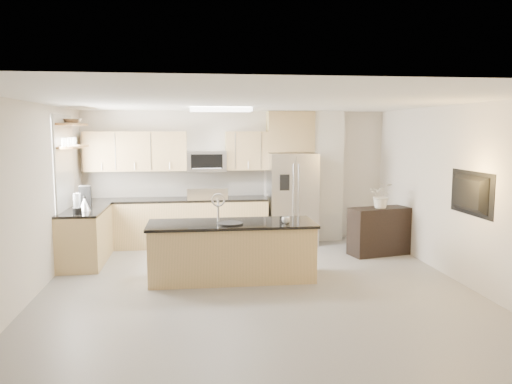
{
  "coord_description": "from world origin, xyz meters",
  "views": [
    {
      "loc": [
        -0.87,
        -6.67,
        2.23
      ],
      "look_at": [
        0.15,
        1.3,
        1.23
      ],
      "focal_mm": 35.0,
      "sensor_mm": 36.0,
      "label": 1
    }
  ],
  "objects": [
    {
      "name": "upper_cabinets",
      "position": [
        -1.3,
        3.09,
        1.83
      ],
      "size": [
        3.5,
        0.33,
        0.75
      ],
      "color": "tan",
      "rests_on": "wall_back"
    },
    {
      "name": "cup",
      "position": [
        0.48,
        0.46,
        0.91
      ],
      "size": [
        0.15,
        0.15,
        0.1
      ],
      "primitive_type": "imported",
      "rotation": [
        0.0,
        0.0,
        -0.31
      ],
      "color": "silver",
      "rests_on": "island"
    },
    {
      "name": "floor",
      "position": [
        0.0,
        0.0,
        0.0
      ],
      "size": [
        6.5,
        6.5,
        0.0
      ],
      "primitive_type": "plane",
      "color": "gray",
      "rests_on": "ground"
    },
    {
      "name": "credenza",
      "position": [
        2.43,
        1.77,
        0.43
      ],
      "size": [
        1.14,
        0.67,
        0.85
      ],
      "primitive_type": "cube",
      "rotation": [
        0.0,
        0.0,
        0.23
      ],
      "color": "black",
      "rests_on": "floor"
    },
    {
      "name": "kettle",
      "position": [
        -2.62,
        1.64,
        1.03
      ],
      "size": [
        0.19,
        0.19,
        0.24
      ],
      "color": "silver",
      "rests_on": "left_counter"
    },
    {
      "name": "platter",
      "position": [
        -0.34,
        0.5,
        0.87
      ],
      "size": [
        0.43,
        0.43,
        0.02
      ],
      "primitive_type": "cylinder",
      "rotation": [
        0.0,
        0.0,
        0.12
      ],
      "color": "black",
      "rests_on": "island"
    },
    {
      "name": "blender",
      "position": [
        -2.67,
        1.34,
        1.06
      ],
      "size": [
        0.14,
        0.14,
        0.33
      ],
      "color": "black",
      "rests_on": "left_counter"
    },
    {
      "name": "shelf_lower",
      "position": [
        -2.85,
        1.95,
        1.95
      ],
      "size": [
        0.3,
        1.2,
        0.04
      ],
      "primitive_type": "cube",
      "color": "olive",
      "rests_on": "wall_left"
    },
    {
      "name": "coffee_maker",
      "position": [
        -2.69,
        2.04,
        1.09
      ],
      "size": [
        0.23,
        0.26,
        0.37
      ],
      "color": "black",
      "rests_on": "left_counter"
    },
    {
      "name": "flower_vase",
      "position": [
        2.45,
        1.72,
        1.2
      ],
      "size": [
        0.79,
        0.75,
        0.69
      ],
      "primitive_type": "imported",
      "rotation": [
        0.0,
        0.0,
        -0.42
      ],
      "color": "silver",
      "rests_on": "credenza"
    },
    {
      "name": "ceiling_fixture",
      "position": [
        -0.4,
        1.6,
        2.56
      ],
      "size": [
        1.0,
        0.5,
        0.06
      ],
      "primitive_type": "cube",
      "color": "white",
      "rests_on": "ceiling"
    },
    {
      "name": "range",
      "position": [
        -0.6,
        2.92,
        0.47
      ],
      "size": [
        0.76,
        0.64,
        1.14
      ],
      "color": "black",
      "rests_on": "floor"
    },
    {
      "name": "ceiling",
      "position": [
        0.0,
        0.0,
        2.6
      ],
      "size": [
        6.0,
        6.5,
        0.02
      ],
      "primitive_type": "cube",
      "color": "white",
      "rests_on": "wall_back"
    },
    {
      "name": "partition_column",
      "position": [
        1.82,
        3.1,
        1.3
      ],
      "size": [
        0.6,
        0.3,
        2.6
      ],
      "primitive_type": "cube",
      "color": "silver",
      "rests_on": "floor"
    },
    {
      "name": "window",
      "position": [
        -2.98,
        1.85,
        1.65
      ],
      "size": [
        0.04,
        1.15,
        1.65
      ],
      "color": "white",
      "rests_on": "wall_left"
    },
    {
      "name": "refrigerator",
      "position": [
        1.06,
        2.87,
        0.89
      ],
      "size": [
        0.92,
        0.78,
        1.78
      ],
      "color": "silver",
      "rests_on": "floor"
    },
    {
      "name": "wall_left",
      "position": [
        -3.0,
        0.0,
        1.3
      ],
      "size": [
        0.02,
        6.5,
        2.6
      ],
      "primitive_type": "cube",
      "color": "beige",
      "rests_on": "floor"
    },
    {
      "name": "shelf_upper",
      "position": [
        -2.85,
        1.95,
        2.32
      ],
      "size": [
        0.3,
        1.2,
        0.04
      ],
      "primitive_type": "cube",
      "color": "olive",
      "rests_on": "wall_left"
    },
    {
      "name": "wall_back",
      "position": [
        0.0,
        3.25,
        1.3
      ],
      "size": [
        6.0,
        0.02,
        2.6
      ],
      "primitive_type": "cube",
      "color": "beige",
      "rests_on": "floor"
    },
    {
      "name": "island",
      "position": [
        -0.31,
        0.62,
        0.43
      ],
      "size": [
        2.49,
        0.91,
        1.28
      ],
      "rotation": [
        0.0,
        0.0,
        -0.0
      ],
      "color": "tan",
      "rests_on": "floor"
    },
    {
      "name": "television",
      "position": [
        2.91,
        -0.2,
        1.35
      ],
      "size": [
        0.14,
        1.08,
        0.62
      ],
      "primitive_type": "imported",
      "rotation": [
        0.0,
        0.0,
        1.57
      ],
      "color": "black",
      "rests_on": "wall_right"
    },
    {
      "name": "bowl",
      "position": [
        -2.85,
        2.01,
        2.39
      ],
      "size": [
        0.52,
        0.52,
        0.1
      ],
      "primitive_type": "imported",
      "rotation": [
        0.0,
        0.0,
        0.32
      ],
      "color": "silver",
      "rests_on": "shelf_upper"
    },
    {
      "name": "wall_front",
      "position": [
        0.0,
        -3.25,
        1.3
      ],
      "size": [
        6.0,
        0.02,
        2.6
      ],
      "primitive_type": "cube",
      "color": "beige",
      "rests_on": "floor"
    },
    {
      "name": "wall_right",
      "position": [
        3.0,
        0.0,
        1.3
      ],
      "size": [
        0.02,
        6.5,
        2.6
      ],
      "primitive_type": "cube",
      "color": "beige",
      "rests_on": "floor"
    },
    {
      "name": "back_counter",
      "position": [
        -1.23,
        2.93,
        0.47
      ],
      "size": [
        3.55,
        0.66,
        1.44
      ],
      "color": "tan",
      "rests_on": "floor"
    },
    {
      "name": "left_counter",
      "position": [
        -2.67,
        1.85,
        0.46
      ],
      "size": [
        0.66,
        1.5,
        0.92
      ],
      "color": "tan",
      "rests_on": "floor"
    },
    {
      "name": "microwave",
      "position": [
        -0.6,
        3.04,
        1.63
      ],
      "size": [
        0.76,
        0.4,
        0.4
      ],
      "color": "silver",
      "rests_on": "upper_cabinets"
    }
  ]
}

